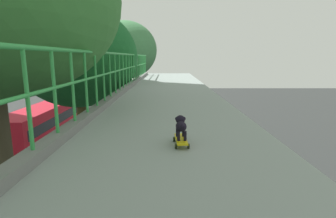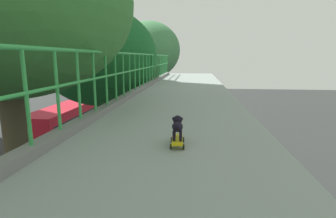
# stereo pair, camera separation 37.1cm
# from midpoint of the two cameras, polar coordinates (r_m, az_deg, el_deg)

# --- Properties ---
(car_grey_fifth) EXTENTS (1.86, 4.25, 1.47)m
(car_grey_fifth) POSITION_cam_midpoint_polar(r_m,az_deg,el_deg) (13.95, -26.52, -16.92)
(car_grey_fifth) COLOR slate
(car_grey_fifth) RESTS_ON ground
(city_bus) EXTENTS (2.49, 11.68, 3.31)m
(city_bus) POSITION_cam_midpoint_polar(r_m,az_deg,el_deg) (23.27, -24.76, -2.61)
(city_bus) COLOR #AF1323
(city_bus) RESTS_ON ground
(roadside_tree_far) EXTENTS (5.15, 5.15, 9.20)m
(roadside_tree_far) POSITION_cam_midpoint_polar(r_m,az_deg,el_deg) (12.36, -19.65, 10.39)
(roadside_tree_far) COLOR #4A4021
(roadside_tree_far) RESTS_ON ground
(roadside_tree_farthest) EXTENTS (5.07, 5.07, 9.89)m
(roadside_tree_farthest) POSITION_cam_midpoint_polar(r_m,az_deg,el_deg) (22.10, -9.60, 12.28)
(roadside_tree_farthest) COLOR #513929
(roadside_tree_farthest) RESTS_ON ground
(toy_skateboard) EXTENTS (0.19, 0.44, 0.09)m
(toy_skateboard) POSITION_cam_midpoint_polar(r_m,az_deg,el_deg) (3.31, -0.31, -6.77)
(toy_skateboard) COLOR gold
(toy_skateboard) RESTS_ON overpass_deck
(small_dog) EXTENTS (0.15, 0.34, 0.28)m
(small_dog) POSITION_cam_midpoint_polar(r_m,az_deg,el_deg) (3.27, -0.34, -3.53)
(small_dog) COLOR black
(small_dog) RESTS_ON toy_skateboard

